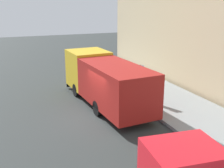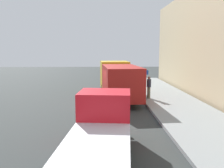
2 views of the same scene
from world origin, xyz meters
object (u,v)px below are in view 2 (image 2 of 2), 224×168
Objects in this scene: pedestrian_walking at (149,87)px; traffic_cone_orange at (137,84)px; large_utility_truck at (118,79)px; street_sign_post at (146,81)px; small_flatbed_truck at (102,128)px.

pedestrian_walking reaches higher than traffic_cone_orange.
large_utility_truck is 3.83× the size of street_sign_post.
pedestrian_walking is 0.61m from street_sign_post.
small_flatbed_truck reaches higher than pedestrian_walking.
street_sign_post reaches higher than traffic_cone_orange.
large_utility_truck is at bearing 89.13° from small_flatbed_truck.
small_flatbed_truck reaches higher than traffic_cone_orange.
small_flatbed_truck is 3.33× the size of pedestrian_walking.
large_utility_truck is 4.99× the size of pedestrian_walking.
small_flatbed_truck is at bearing 69.89° from pedestrian_walking.
pedestrian_walking is 5.36m from traffic_cone_orange.
large_utility_truck is 2.21m from street_sign_post.
pedestrian_walking is 0.77× the size of street_sign_post.
small_flatbed_truck is 10.57m from pedestrian_walking.
street_sign_post is at bearing -90.51° from traffic_cone_orange.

